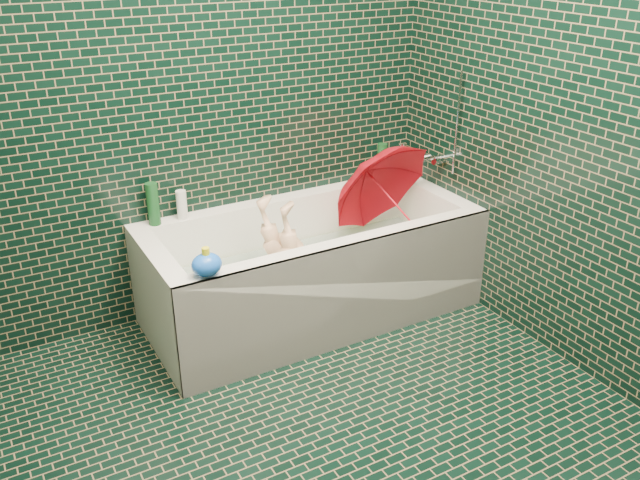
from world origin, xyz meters
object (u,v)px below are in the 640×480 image
child (291,269)px  rubber_duck (380,173)px  umbrella (392,200)px  bathtub (313,278)px  bath_toy (207,264)px

child → rubber_duck: 0.88m
umbrella → child: bearing=-177.0°
child → umbrella: size_ratio=1.38×
bathtub → bath_toy: bath_toy is taller
child → bath_toy: size_ratio=5.90×
child → umbrella: umbrella is taller
rubber_duck → bath_toy: (-1.30, -0.64, 0.02)m
bathtub → umbrella: umbrella is taller
umbrella → bath_toy: size_ratio=4.26×
child → rubber_duck: (0.76, 0.34, 0.28)m
bath_toy → bathtub: bearing=27.3°
rubber_duck → bathtub: bearing=-153.2°
child → umbrella: bearing=72.2°
umbrella → rubber_duck: 0.36m
bathtub → rubber_duck: rubber_duck is taller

